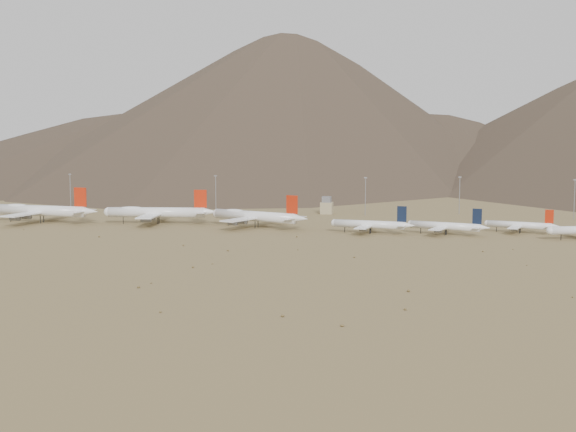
% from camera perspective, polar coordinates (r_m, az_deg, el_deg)
% --- Properties ---
extents(ground, '(3000.00, 3000.00, 0.00)m').
position_cam_1_polar(ground, '(385.31, -4.13, -1.51)').
color(ground, olive).
rests_on(ground, ground).
extents(mountain_ridge, '(4400.00, 1000.00, 300.00)m').
position_cam_1_polar(mountain_ridge, '(1275.32, 7.30, 10.42)').
color(mountain_ridge, '#483B2B').
rests_on(mountain_ridge, ground).
extents(widebody_west, '(74.80, 57.86, 22.24)m').
position_cam_1_polar(widebody_west, '(465.08, -18.97, 0.42)').
color(widebody_west, white).
rests_on(widebody_west, ground).
extents(widebody_centre, '(69.72, 54.29, 20.81)m').
position_cam_1_polar(widebody_centre, '(441.06, -10.32, 0.30)').
color(widebody_centre, white).
rests_on(widebody_centre, ground).
extents(widebody_east, '(63.18, 50.65, 19.84)m').
position_cam_1_polar(widebody_east, '(415.70, -2.59, 0.00)').
color(widebody_east, white).
rests_on(widebody_east, ground).
extents(narrowbody_a, '(46.49, 33.84, 15.42)m').
position_cam_1_polar(narrowbody_a, '(392.05, 6.58, -0.67)').
color(narrowbody_a, white).
rests_on(narrowbody_a, ground).
extents(narrowbody_b, '(43.68, 32.43, 14.86)m').
position_cam_1_polar(narrowbody_b, '(392.67, 12.42, -0.78)').
color(narrowbody_b, white).
rests_on(narrowbody_b, ground).
extents(narrowbody_c, '(39.65, 29.39, 13.45)m').
position_cam_1_polar(narrowbody_c, '(411.60, 17.92, -0.69)').
color(narrowbody_c, white).
rests_on(narrowbody_c, ground).
extents(control_tower, '(8.00, 8.00, 12.00)m').
position_cam_1_polar(control_tower, '(494.92, 3.08, 0.78)').
color(control_tower, tan).
rests_on(control_tower, ground).
extents(mast_far_west, '(2.00, 0.60, 25.70)m').
position_cam_1_polar(mast_far_west, '(558.58, -16.82, 2.04)').
color(mast_far_west, gray).
rests_on(mast_far_west, ground).
extents(mast_west, '(2.00, 0.60, 25.70)m').
position_cam_1_polar(mast_west, '(513.86, -5.73, 1.94)').
color(mast_west, gray).
rests_on(mast_west, ground).
extents(mast_centre, '(2.00, 0.60, 25.70)m').
position_cam_1_polar(mast_centre, '(487.61, 6.14, 1.72)').
color(mast_centre, gray).
rests_on(mast_centre, ground).
extents(mast_east, '(2.00, 0.60, 25.70)m').
position_cam_1_polar(mast_east, '(506.51, 13.40, 1.75)').
color(mast_east, gray).
rests_on(mast_east, ground).
extents(mast_far_east, '(2.00, 0.60, 25.70)m').
position_cam_1_polar(mast_far_east, '(493.70, 21.69, 1.39)').
color(mast_far_east, gray).
rests_on(mast_far_east, ground).
extents(desert_scrub, '(429.54, 175.81, 0.84)m').
position_cam_1_polar(desert_scrub, '(290.36, -4.10, -3.91)').
color(desert_scrub, brown).
rests_on(desert_scrub, ground).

